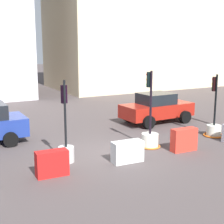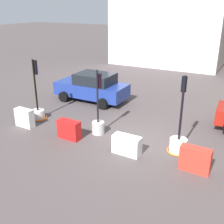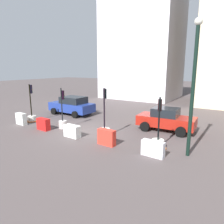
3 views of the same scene
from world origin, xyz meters
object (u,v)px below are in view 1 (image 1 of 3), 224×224
construction_barrier_1 (52,163)px  construction_barrier_3 (184,140)px  traffic_light_2 (150,136)px  construction_barrier_2 (127,152)px  traffic_light_3 (214,128)px  car_red_compact (157,108)px  traffic_light_1 (66,146)px

construction_barrier_1 → construction_barrier_3: 5.43m
traffic_light_2 → construction_barrier_1: size_ratio=3.00×
traffic_light_2 → construction_barrier_2: size_ratio=2.74×
traffic_light_2 → construction_barrier_3: (0.89, -1.07, 0.00)m
traffic_light_3 → traffic_light_2: bearing=179.9°
traffic_light_3 → construction_barrier_2: traffic_light_3 is taller
car_red_compact → construction_barrier_3: bearing=-113.2°
traffic_light_2 → car_red_compact: (2.84, 3.49, 0.34)m
traffic_light_3 → construction_barrier_1: (-8.10, -1.07, 0.03)m
traffic_light_2 → car_red_compact: bearing=50.8°
traffic_light_1 → traffic_light_2: 3.67m
car_red_compact → construction_barrier_1: bearing=-148.3°
construction_barrier_3 → car_red_compact: 4.97m
construction_barrier_2 → car_red_compact: 6.50m
construction_barrier_1 → car_red_compact: bearing=31.7°
traffic_light_3 → car_red_compact: traffic_light_3 is taller
traffic_light_1 → construction_barrier_1: (-0.87, -1.03, -0.19)m
construction_barrier_1 → construction_barrier_3: bearing=0.0°
traffic_light_2 → traffic_light_3: traffic_light_2 is taller
traffic_light_3 → traffic_light_1: bearing=-179.7°
construction_barrier_2 → traffic_light_2: bearing=32.5°
traffic_light_2 → traffic_light_3: bearing=-0.1°
traffic_light_2 → car_red_compact: size_ratio=0.79×
traffic_light_3 → construction_barrier_1: size_ratio=2.72×
traffic_light_1 → construction_barrier_2: (1.93, -1.07, -0.22)m
traffic_light_3 → construction_barrier_2: bearing=-168.3°
construction_barrier_1 → construction_barrier_3: size_ratio=0.97×
traffic_light_2 → traffic_light_1: bearing=-179.3°
traffic_light_2 → traffic_light_3: size_ratio=1.10×
traffic_light_3 → construction_barrier_1: 8.17m
traffic_light_1 → construction_barrier_3: traffic_light_1 is taller
car_red_compact → traffic_light_1: bearing=-151.5°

